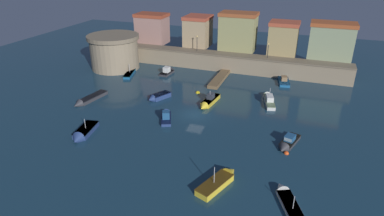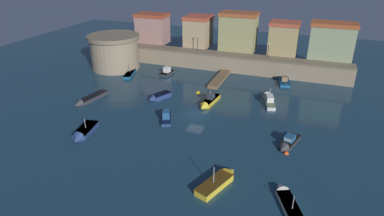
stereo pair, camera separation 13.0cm
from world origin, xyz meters
name	(u,v)px [view 1 (the left image)]	position (x,y,z in m)	size (l,w,h in m)	color
ground_plane	(195,115)	(0.00, 0.00, 0.00)	(124.93, 124.93, 0.00)	#19384C
quay_wall	(231,62)	(0.00, 22.43, 1.79)	(47.57, 3.52, 3.55)	gray
old_town_backdrop	(240,34)	(0.76, 26.56, 6.95)	(46.67, 6.18, 8.10)	#A1766C
fortress_tower	(114,52)	(-23.72, 15.63, 3.64)	(10.79, 10.79, 7.17)	gray
pier_dock	(219,79)	(-0.59, 15.86, 0.32)	(1.89, 9.92, 0.70)	brown
quay_lamp_0	(197,41)	(-7.53, 22.43, 5.75)	(0.32, 0.32, 3.29)	black
quay_lamp_1	(268,48)	(7.39, 22.43, 5.54)	(0.32, 0.32, 2.93)	black
moored_boat_0	(283,79)	(11.14, 20.05, 0.37)	(3.05, 6.96, 1.96)	#195689
moored_boat_1	(209,102)	(0.82, 4.30, 0.49)	(2.16, 6.39, 2.58)	gold
moored_boat_2	(269,99)	(9.93, 8.82, 0.49)	(3.08, 7.24, 2.92)	silver
moored_boat_3	(166,115)	(-3.73, -2.61, 0.42)	(3.39, 5.46, 1.98)	navy
moored_boat_4	(131,72)	(-18.96, 13.69, 0.29)	(3.07, 6.84, 2.62)	#195689
moored_boat_5	(220,180)	(8.15, -15.03, 0.43)	(3.65, 6.25, 3.13)	gold
moored_boat_6	(83,133)	(-12.21, -11.44, 0.38)	(2.80, 5.87, 2.63)	navy
moored_boat_7	(88,100)	(-18.59, -1.43, 0.33)	(2.55, 7.30, 1.46)	#333338
moored_boat_8	(287,200)	(15.28, -15.57, 0.25)	(4.08, 6.69, 2.41)	silver
moored_boat_9	(288,143)	(14.26, -4.52, 0.38)	(2.83, 5.24, 1.71)	#333338
moored_boat_10	(168,71)	(-11.65, 16.38, 0.43)	(1.93, 4.65, 2.11)	#333338
moored_boat_11	(158,97)	(-7.95, 3.42, 0.43)	(3.24, 4.58, 1.44)	navy
mooring_buoy_0	(286,154)	(14.32, -6.49, 0.00)	(0.64, 0.64, 0.64)	#EA4C19
mooring_buoy_1	(198,93)	(-2.46, 8.32, 0.00)	(0.76, 0.76, 0.76)	yellow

